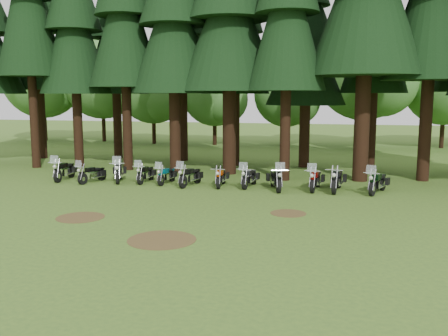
# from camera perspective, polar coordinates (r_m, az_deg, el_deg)

# --- Properties ---
(ground) EXTENTS (120.00, 120.00, 0.00)m
(ground) POSITION_cam_1_polar(r_m,az_deg,el_deg) (20.05, -5.73, -4.79)
(ground) COLOR #3E6023
(ground) RESTS_ON ground
(pine_front_2) EXTENTS (4.32, 4.32, 16.22)m
(pine_front_2) POSITION_cam_1_polar(r_m,az_deg,el_deg) (32.99, -16.89, 17.05)
(pine_front_2) COLOR black
(pine_front_2) RESTS_ON ground
(pine_front_4) EXTENTS (4.95, 4.95, 16.33)m
(pine_front_4) POSITION_cam_1_polar(r_m,az_deg,el_deg) (29.91, -5.83, 18.42)
(pine_front_4) COLOR black
(pine_front_4) RESTS_ON ground
(pine_back_0) EXTENTS (5.00, 5.00, 17.21)m
(pine_back_0) POSITION_cam_1_polar(r_m,az_deg,el_deg) (38.53, -20.79, 16.47)
(pine_back_0) COLOR black
(pine_back_0) RESTS_ON ground
(pine_back_1) EXTENTS (4.52, 4.52, 16.22)m
(pine_back_1) POSITION_cam_1_polar(r_m,az_deg,el_deg) (36.71, -12.44, 16.30)
(pine_back_1) COLOR black
(pine_back_1) RESTS_ON ground
(pine_back_2) EXTENTS (4.85, 4.85, 16.30)m
(pine_back_2) POSITION_cam_1_polar(r_m,az_deg,el_deg) (34.95, -4.87, 16.95)
(pine_back_2) COLOR black
(pine_back_2) RESTS_ON ground
(pine_back_3) EXTENTS (4.35, 4.35, 16.20)m
(pine_back_3) POSITION_cam_1_polar(r_m,az_deg,el_deg) (32.49, 1.32, 17.52)
(pine_back_3) COLOR black
(pine_back_3) RESTS_ON ground
(pine_back_4) EXTENTS (4.94, 4.94, 13.78)m
(pine_back_4) POSITION_cam_1_polar(r_m,az_deg,el_deg) (31.95, 9.45, 14.94)
(pine_back_4) COLOR black
(pine_back_4) RESTS_ON ground
(pine_back_5) EXTENTS (3.94, 3.94, 16.33)m
(pine_back_5) POSITION_cam_1_polar(r_m,az_deg,el_deg) (31.72, 17.10, 17.53)
(pine_back_5) COLOR black
(pine_back_5) RESTS_ON ground
(decid_0) EXTENTS (8.00, 7.78, 10.00)m
(decid_0) POSITION_cam_1_polar(r_m,az_deg,el_deg) (52.23, -19.83, 9.41)
(decid_0) COLOR black
(decid_0) RESTS_ON ground
(decid_1) EXTENTS (7.91, 7.69, 9.88)m
(decid_1) POSITION_cam_1_polar(r_m,az_deg,el_deg) (49.59, -13.51, 9.68)
(decid_1) COLOR black
(decid_1) RESTS_ON ground
(decid_2) EXTENTS (6.72, 6.53, 8.40)m
(decid_2) POSITION_cam_1_polar(r_m,az_deg,el_deg) (46.39, -7.85, 8.84)
(decid_2) COLOR black
(decid_2) RESTS_ON ground
(decid_3) EXTENTS (6.12, 5.95, 7.65)m
(decid_3) POSITION_cam_1_polar(r_m,az_deg,el_deg) (44.95, -0.80, 8.37)
(decid_3) COLOR black
(decid_3) RESTS_ON ground
(decid_4) EXTENTS (5.93, 5.76, 7.41)m
(decid_4) POSITION_cam_1_polar(r_m,az_deg,el_deg) (44.99, 7.46, 8.12)
(decid_4) COLOR black
(decid_4) RESTS_ON ground
(decid_5) EXTENTS (8.45, 8.21, 10.56)m
(decid_5) POSITION_cam_1_polar(r_m,az_deg,el_deg) (44.17, 16.24, 10.27)
(decid_5) COLOR black
(decid_5) RESTS_ON ground
(dirt_patch_0) EXTENTS (1.80, 1.80, 0.01)m
(dirt_patch_0) POSITION_cam_1_polar(r_m,az_deg,el_deg) (19.51, -16.10, -5.44)
(dirt_patch_0) COLOR #4C3D1E
(dirt_patch_0) RESTS_ON ground
(dirt_patch_1) EXTENTS (1.40, 1.40, 0.01)m
(dirt_patch_1) POSITION_cam_1_polar(r_m,az_deg,el_deg) (19.55, 7.36, -5.15)
(dirt_patch_1) COLOR #4C3D1E
(dirt_patch_1) RESTS_ON ground
(dirt_patch_2) EXTENTS (2.20, 2.20, 0.01)m
(dirt_patch_2) POSITION_cam_1_polar(r_m,az_deg,el_deg) (16.09, -7.12, -8.13)
(dirt_patch_2) COLOR #4C3D1E
(dirt_patch_2) RESTS_ON ground
(motorcycle_0) EXTENTS (0.54, 2.34, 1.47)m
(motorcycle_0) POSITION_cam_1_polar(r_m,az_deg,el_deg) (28.03, -17.77, -0.34)
(motorcycle_0) COLOR black
(motorcycle_0) RESTS_ON ground
(motorcycle_1) EXTENTS (0.78, 2.03, 1.29)m
(motorcycle_1) POSITION_cam_1_polar(r_m,az_deg,el_deg) (26.87, -14.84, -0.71)
(motorcycle_1) COLOR black
(motorcycle_1) RESTS_ON ground
(motorcycle_2) EXTENTS (1.14, 2.31, 1.50)m
(motorcycle_2) POSITION_cam_1_polar(r_m,az_deg,el_deg) (26.81, -11.93, -0.48)
(motorcycle_2) COLOR black
(motorcycle_2) RESTS_ON ground
(motorcycle_3) EXTENTS (0.39, 2.07, 1.31)m
(motorcycle_3) POSITION_cam_1_polar(r_m,az_deg,el_deg) (26.34, -8.94, -0.70)
(motorcycle_3) COLOR black
(motorcycle_3) RESTS_ON ground
(motorcycle_4) EXTENTS (0.43, 2.00, 1.26)m
(motorcycle_4) POSITION_cam_1_polar(r_m,az_deg,el_deg) (25.81, -6.59, -0.87)
(motorcycle_4) COLOR black
(motorcycle_4) RESTS_ON ground
(motorcycle_5) EXTENTS (0.69, 2.20, 1.38)m
(motorcycle_5) POSITION_cam_1_polar(r_m,az_deg,el_deg) (25.09, -3.88, -1.01)
(motorcycle_5) COLOR black
(motorcycle_5) RESTS_ON ground
(motorcycle_6) EXTENTS (0.36, 2.12, 0.86)m
(motorcycle_6) POSITION_cam_1_polar(r_m,az_deg,el_deg) (24.93, -0.35, -1.11)
(motorcycle_6) COLOR black
(motorcycle_6) RESTS_ON ground
(motorcycle_7) EXTENTS (0.52, 2.19, 1.38)m
(motorcycle_7) POSITION_cam_1_polar(r_m,az_deg,el_deg) (24.75, 2.91, -1.14)
(motorcycle_7) COLOR black
(motorcycle_7) RESTS_ON ground
(motorcycle_8) EXTENTS (0.99, 2.36, 1.50)m
(motorcycle_8) POSITION_cam_1_polar(r_m,az_deg,el_deg) (24.12, 5.94, -1.33)
(motorcycle_8) COLOR black
(motorcycle_8) RESTS_ON ground
(motorcycle_9) EXTENTS (0.54, 2.32, 1.45)m
(motorcycle_9) POSITION_cam_1_polar(r_m,az_deg,el_deg) (24.32, 10.40, -1.37)
(motorcycle_9) COLOR black
(motorcycle_9) RESTS_ON ground
(motorcycle_10) EXTENTS (0.46, 2.46, 1.00)m
(motorcycle_10) POSITION_cam_1_polar(r_m,az_deg,el_deg) (24.29, 12.78, -1.40)
(motorcycle_10) COLOR black
(motorcycle_10) RESTS_ON ground
(motorcycle_11) EXTENTS (1.06, 2.26, 1.46)m
(motorcycle_11) POSITION_cam_1_polar(r_m,az_deg,el_deg) (24.24, 17.16, -1.65)
(motorcycle_11) COLOR black
(motorcycle_11) RESTS_ON ground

